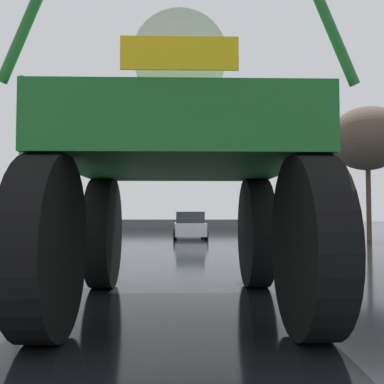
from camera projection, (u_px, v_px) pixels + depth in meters
name	position (u px, v px, depth m)	size (l,w,h in m)	color
ground_plane	(166.00, 247.00, 18.73)	(120.00, 120.00, 0.00)	black
oversize_sprayer	(180.00, 166.00, 6.89)	(4.06, 5.75, 5.02)	black
sedan_ahead	(190.00, 226.00, 25.54)	(1.93, 4.12, 1.52)	silver
traffic_signal_near_right	(324.00, 166.00, 12.02)	(0.24, 0.54, 3.70)	slate
streetlight_far_left	(23.00, 149.00, 24.02)	(1.83, 0.24, 8.89)	slate
bare_tree_right	(367.00, 139.00, 24.79)	(4.15, 4.15, 7.35)	#473828
roadside_barrier	(172.00, 225.00, 38.86)	(27.42, 0.24, 0.90)	#59595B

